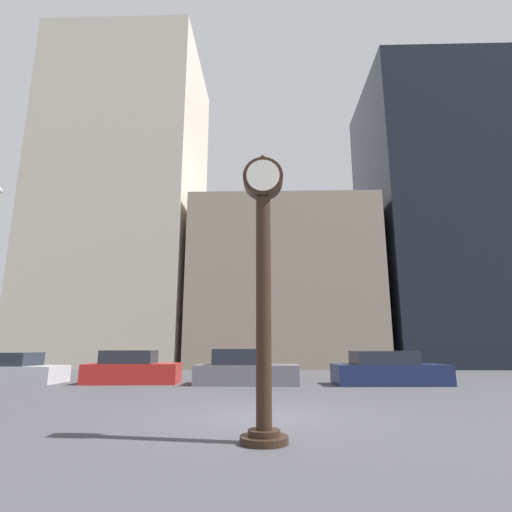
% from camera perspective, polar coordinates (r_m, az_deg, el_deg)
% --- Properties ---
extents(ground_plane, '(200.00, 200.00, 0.00)m').
position_cam_1_polar(ground_plane, '(9.92, 0.99, -21.99)').
color(ground_plane, '#424247').
extents(building_tall_tower, '(12.56, 12.00, 28.48)m').
position_cam_1_polar(building_tall_tower, '(38.22, -18.01, 7.29)').
color(building_tall_tower, beige).
rests_on(building_tall_tower, ground_plane).
extents(building_storefront_row, '(14.38, 12.00, 12.79)m').
position_cam_1_polar(building_storefront_row, '(34.15, 3.79, -4.57)').
color(building_storefront_row, gray).
rests_on(building_storefront_row, ground_plane).
extents(building_glass_modern, '(10.64, 12.00, 25.18)m').
position_cam_1_polar(building_glass_modern, '(38.37, 23.79, 5.09)').
color(building_glass_modern, black).
rests_on(building_glass_modern, ground_plane).
extents(street_clock, '(0.83, 0.83, 5.27)m').
position_cam_1_polar(street_clock, '(7.32, 1.07, -3.58)').
color(street_clock, black).
rests_on(street_clock, ground_plane).
extents(car_silver, '(4.59, 1.99, 1.30)m').
position_cam_1_polar(car_silver, '(21.33, -31.81, -13.69)').
color(car_silver, '#BCBCC1').
rests_on(car_silver, ground_plane).
extents(car_red, '(4.09, 2.11, 1.40)m').
position_cam_1_polar(car_red, '(18.93, -17.27, -15.19)').
color(car_red, red).
rests_on(car_red, ground_plane).
extents(car_grey, '(4.36, 1.87, 1.47)m').
position_cam_1_polar(car_grey, '(17.58, -1.50, -15.90)').
color(car_grey, slate).
rests_on(car_grey, ground_plane).
extents(car_navy, '(4.75, 2.03, 1.38)m').
position_cam_1_polar(car_navy, '(18.32, 18.38, -15.25)').
color(car_navy, '#19234C').
rests_on(car_navy, ground_plane).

